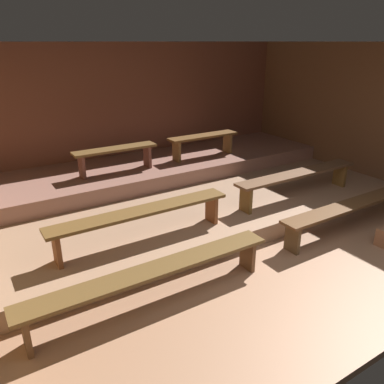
{
  "coord_description": "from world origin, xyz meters",
  "views": [
    {
      "loc": [
        -2.97,
        -1.69,
        2.5
      ],
      "look_at": [
        -0.21,
        2.71,
        0.45
      ],
      "focal_mm": 35.74,
      "sensor_mm": 36.0,
      "label": 1
    }
  ],
  "objects": [
    {
      "name": "bench_floor_right",
      "position": [
        1.58,
        1.24,
        0.35
      ],
      "size": [
        2.68,
        0.28,
        0.41
      ],
      "color": "brown",
      "rests_on": "ground"
    },
    {
      "name": "bench_middle_right",
      "position": [
        0.85,
        4.02,
        0.81
      ],
      "size": [
        1.37,
        0.28,
        0.41
      ],
      "color": "brown",
      "rests_on": "platform_middle"
    },
    {
      "name": "bench_lower_left",
      "position": [
        -1.3,
        2.09,
        0.59
      ],
      "size": [
        2.25,
        0.28,
        0.41
      ],
      "color": "brown",
      "rests_on": "platform_lower"
    },
    {
      "name": "bench_floor_left",
      "position": [
        -1.58,
        1.24,
        0.35
      ],
      "size": [
        2.68,
        0.28,
        0.41
      ],
      "color": "brown",
      "rests_on": "ground"
    },
    {
      "name": "bench_middle_left",
      "position": [
        -0.85,
        4.02,
        0.81
      ],
      "size": [
        1.37,
        0.28,
        0.41
      ],
      "color": "brown",
      "rests_on": "platform_middle"
    },
    {
      "name": "ground",
      "position": [
        0.0,
        2.5,
        -0.04
      ],
      "size": [
        7.14,
        5.81,
        0.08
      ],
      "primitive_type": "cube",
      "color": "#9B6E51"
    },
    {
      "name": "platform_middle",
      "position": [
        0.0,
        4.21,
        0.37
      ],
      "size": [
        6.34,
        1.6,
        0.25
      ],
      "primitive_type": "cube",
      "color": "#946557",
      "rests_on": "platform_lower"
    },
    {
      "name": "platform_lower",
      "position": [
        0.0,
        3.29,
        0.12
      ],
      "size": [
        6.34,
        3.44,
        0.25
      ],
      "primitive_type": "cube",
      "color": "#9E785C",
      "rests_on": "ground"
    },
    {
      "name": "bench_lower_right",
      "position": [
        1.3,
        2.09,
        0.59
      ],
      "size": [
        2.25,
        0.28,
        0.41
      ],
      "color": "brown",
      "rests_on": "platform_lower"
    },
    {
      "name": "wall_right",
      "position": [
        3.2,
        2.5,
        1.25
      ],
      "size": [
        0.06,
        5.81,
        2.5
      ],
      "primitive_type": "cube",
      "color": "brown",
      "rests_on": "ground"
    },
    {
      "name": "wall_back",
      "position": [
        0.0,
        5.04,
        1.25
      ],
      "size": [
        7.14,
        0.06,
        2.5
      ],
      "primitive_type": "cube",
      "color": "brown",
      "rests_on": "ground"
    }
  ]
}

